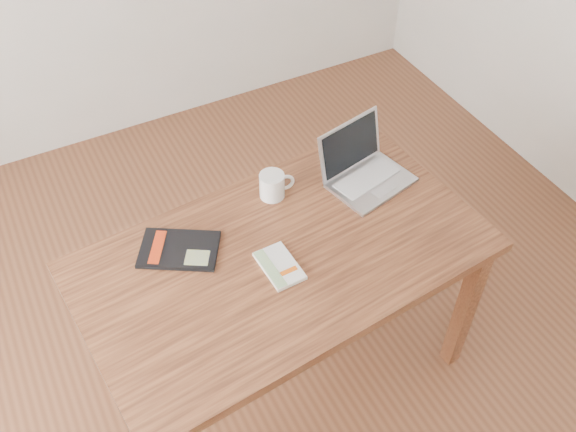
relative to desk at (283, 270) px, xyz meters
name	(u,v)px	position (x,y,z in m)	size (l,w,h in m)	color
room	(216,158)	(-0.24, -0.12, 0.69)	(4.04, 4.04, 2.70)	brown
desk	(283,270)	(0.00, 0.00, 0.00)	(1.43, 0.91, 0.75)	#5B311B
white_guidebook	(279,266)	(-0.04, -0.05, 0.10)	(0.11, 0.18, 0.02)	silver
black_guidebook	(179,249)	(-0.31, 0.17, 0.10)	(0.31, 0.28, 0.01)	black
laptop	(364,169)	(0.44, 0.19, 0.13)	(0.34, 0.31, 0.21)	#BDBDC1
coffee_mug	(273,185)	(0.10, 0.27, 0.14)	(0.13, 0.09, 0.10)	white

